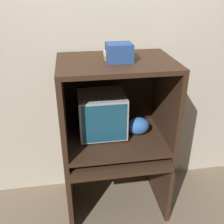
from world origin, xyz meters
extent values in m
cube|color=beige|center=(0.00, 0.71, 1.30)|extent=(6.00, 0.06, 2.60)
cube|color=#382316|center=(-0.44, 0.32, 0.34)|extent=(0.04, 0.65, 0.67)
cube|color=#382316|center=(0.44, 0.32, 0.34)|extent=(0.04, 0.65, 0.67)
cube|color=#382316|center=(0.00, 0.18, 0.66)|extent=(0.84, 0.48, 0.04)
cube|color=#382316|center=(-0.44, 0.32, 0.72)|extent=(0.04, 0.65, 0.10)
cube|color=#382316|center=(0.44, 0.32, 0.72)|extent=(0.04, 0.65, 0.10)
cube|color=#382316|center=(0.00, 0.32, 0.76)|extent=(0.84, 0.65, 0.04)
cube|color=#382316|center=(-0.44, 0.32, 1.13)|extent=(0.04, 0.65, 0.70)
cube|color=#382316|center=(0.44, 0.32, 1.13)|extent=(0.04, 0.65, 0.70)
cube|color=#382316|center=(0.00, 0.32, 1.46)|extent=(0.84, 0.65, 0.04)
cube|color=black|center=(0.00, 0.64, 1.13)|extent=(0.84, 0.01, 0.70)
cylinder|color=#B2B2B7|center=(-0.11, 0.41, 0.79)|extent=(0.20, 0.20, 0.02)
cube|color=#B2B2B7|center=(-0.11, 0.41, 0.98)|extent=(0.40, 0.36, 0.37)
cube|color=navy|center=(-0.11, 0.22, 0.98)|extent=(0.37, 0.01, 0.33)
cube|color=black|center=(-0.12, 0.19, 0.68)|extent=(0.48, 0.13, 0.02)
cube|color=#333335|center=(-0.12, 0.19, 0.70)|extent=(0.44, 0.10, 0.01)
ellipsoid|color=black|center=(0.17, 0.19, 0.69)|extent=(0.07, 0.05, 0.03)
ellipsoid|color=#336BB7|center=(0.21, 0.35, 0.86)|extent=(0.20, 0.15, 0.16)
cube|color=gold|center=(-0.02, 0.36, 1.50)|extent=(0.13, 0.09, 0.04)
cube|color=beige|center=(-0.02, 0.36, 1.53)|extent=(0.14, 0.09, 0.03)
cube|color=navy|center=(0.02, 0.30, 1.55)|extent=(0.19, 0.17, 0.14)
camera|label=1|loc=(-0.35, -1.63, 2.04)|focal=42.00mm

